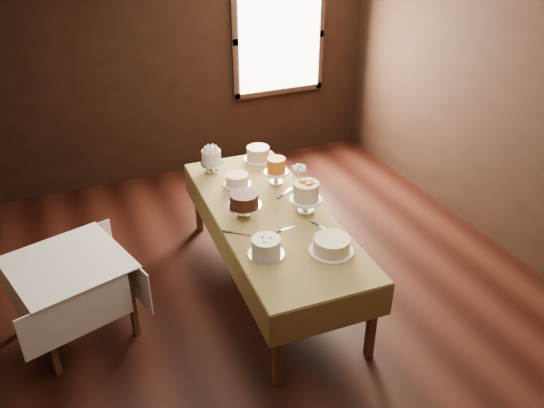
# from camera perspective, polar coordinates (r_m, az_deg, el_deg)

# --- Properties ---
(floor) EXTENTS (5.00, 6.00, 0.01)m
(floor) POSITION_cam_1_polar(r_m,az_deg,el_deg) (4.94, 0.94, -10.66)
(floor) COLOR black
(floor) RESTS_ON ground
(wall_back) EXTENTS (5.00, 0.02, 2.80)m
(wall_back) POSITION_cam_1_polar(r_m,az_deg,el_deg) (6.84, -9.72, 14.19)
(wall_back) COLOR black
(wall_back) RESTS_ON ground
(wall_right) EXTENTS (0.02, 6.00, 2.80)m
(wall_right) POSITION_cam_1_polar(r_m,az_deg,el_deg) (5.61, 25.30, 8.18)
(wall_right) COLOR black
(wall_right) RESTS_ON ground
(window) EXTENTS (1.10, 0.05, 1.30)m
(window) POSITION_cam_1_polar(r_m,az_deg,el_deg) (7.15, 0.81, 16.93)
(window) COLOR #FFEABF
(window) RESTS_ON wall_back
(display_table) EXTENTS (1.06, 2.50, 0.76)m
(display_table) POSITION_cam_1_polar(r_m,az_deg,el_deg) (4.80, -0.11, -1.55)
(display_table) COLOR #472A1B
(display_table) RESTS_ON ground
(side_table) EXTENTS (1.05, 1.05, 0.71)m
(side_table) POSITION_cam_1_polar(r_m,az_deg,el_deg) (4.60, -20.43, -6.53)
(side_table) COLOR #472A1B
(side_table) RESTS_ON ground
(cake_meringue) EXTENTS (0.26, 0.26, 0.24)m
(cake_meringue) POSITION_cam_1_polar(r_m,az_deg,el_deg) (5.47, -6.32, 4.41)
(cake_meringue) COLOR silver
(cake_meringue) RESTS_ON display_table
(cake_speckled) EXTENTS (0.32, 0.32, 0.14)m
(cake_speckled) POSITION_cam_1_polar(r_m,az_deg,el_deg) (5.71, -1.47, 5.26)
(cake_speckled) COLOR white
(cake_speckled) RESTS_ON display_table
(cake_lattice) EXTENTS (0.27, 0.27, 0.10)m
(cake_lattice) POSITION_cam_1_polar(r_m,az_deg,el_deg) (5.22, -3.65, 2.45)
(cake_lattice) COLOR white
(cake_lattice) RESTS_ON display_table
(cake_caramel) EXTENTS (0.25, 0.25, 0.27)m
(cake_caramel) POSITION_cam_1_polar(r_m,az_deg,el_deg) (5.22, 0.44, 3.34)
(cake_caramel) COLOR white
(cake_caramel) RESTS_ON display_table
(cake_chocolate) EXTENTS (0.35, 0.35, 0.22)m
(cake_chocolate) POSITION_cam_1_polar(r_m,az_deg,el_deg) (4.71, -2.91, -0.09)
(cake_chocolate) COLOR silver
(cake_chocolate) RESTS_ON display_table
(cake_flowers) EXTENTS (0.29, 0.29, 0.29)m
(cake_flowers) POSITION_cam_1_polar(r_m,az_deg,el_deg) (4.75, 3.55, 0.55)
(cake_flowers) COLOR white
(cake_flowers) RESTS_ON display_table
(cake_swirl) EXTENTS (0.29, 0.29, 0.15)m
(cake_swirl) POSITION_cam_1_polar(r_m,az_deg,el_deg) (4.21, -0.62, -4.54)
(cake_swirl) COLOR silver
(cake_swirl) RESTS_ON display_table
(cake_cream) EXTENTS (0.35, 0.35, 0.12)m
(cake_cream) POSITION_cam_1_polar(r_m,az_deg,el_deg) (4.28, 6.23, -4.31)
(cake_cream) COLOR white
(cake_cream) RESTS_ON display_table
(cake_server_a) EXTENTS (0.24, 0.06, 0.01)m
(cake_server_a) POSITION_cam_1_polar(r_m,az_deg,el_deg) (4.57, 1.74, -2.51)
(cake_server_a) COLOR silver
(cake_server_a) RESTS_ON display_table
(cake_server_b) EXTENTS (0.10, 0.24, 0.01)m
(cake_server_b) POSITION_cam_1_polar(r_m,az_deg,el_deg) (4.57, 5.58, -2.63)
(cake_server_b) COLOR silver
(cake_server_b) RESTS_ON display_table
(cake_server_c) EXTENTS (0.06, 0.24, 0.01)m
(cake_server_c) POSITION_cam_1_polar(r_m,az_deg,el_deg) (4.97, -2.27, 0.39)
(cake_server_c) COLOR silver
(cake_server_c) RESTS_ON display_table
(cake_server_d) EXTENTS (0.21, 0.16, 0.01)m
(cake_server_d) POSITION_cam_1_polar(r_m,az_deg,el_deg) (5.11, 1.54, 1.33)
(cake_server_d) COLOR silver
(cake_server_d) RESTS_ON display_table
(cake_server_e) EXTENTS (0.20, 0.17, 0.01)m
(cake_server_e) POSITION_cam_1_polar(r_m,az_deg,el_deg) (4.49, -3.18, -3.17)
(cake_server_e) COLOR silver
(cake_server_e) RESTS_ON display_table
(flower_vase) EXTENTS (0.16, 0.16, 0.13)m
(flower_vase) POSITION_cam_1_polar(r_m,az_deg,el_deg) (4.98, 2.78, 1.22)
(flower_vase) COLOR #2D2823
(flower_vase) RESTS_ON display_table
(flower_bouquet) EXTENTS (0.14, 0.14, 0.20)m
(flower_bouquet) POSITION_cam_1_polar(r_m,az_deg,el_deg) (4.89, 2.83, 3.10)
(flower_bouquet) COLOR white
(flower_bouquet) RESTS_ON flower_vase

